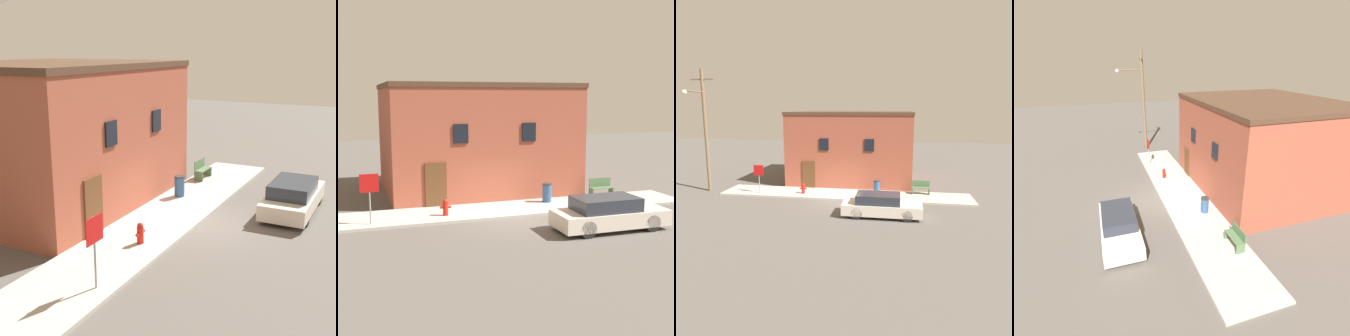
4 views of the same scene
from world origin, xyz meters
TOP-DOWN VIEW (x-y plane):
  - ground_plane at (0.00, 0.00)m, footprint 80.00×80.00m
  - sidewalk at (0.00, 1.41)m, footprint 17.82×2.82m
  - brick_building at (-0.07, 6.92)m, footprint 9.87×8.32m
  - fire_hydrant at (-2.93, 0.98)m, footprint 0.49×0.23m
  - stop_sign at (-6.08, 0.54)m, footprint 0.74×0.06m
  - bench at (5.43, 2.24)m, footprint 1.23×0.44m
  - trash_bin at (2.29, 2.01)m, footprint 0.46×0.46m
  - utility_pole at (-10.30, 0.95)m, footprint 1.80×2.43m
  - parked_car at (2.84, -2.81)m, footprint 4.55×1.77m

SIDE VIEW (x-z plane):
  - ground_plane at x=0.00m, z-range 0.00..0.00m
  - sidewalk at x=0.00m, z-range 0.00..0.13m
  - fire_hydrant at x=-2.93m, z-range 0.12..0.84m
  - bench at x=5.43m, z-range 0.09..1.04m
  - trash_bin at x=2.29m, z-range 0.13..1.04m
  - parked_car at x=2.84m, z-range -0.02..1.31m
  - stop_sign at x=-6.08m, z-range 0.55..2.61m
  - brick_building at x=-0.07m, z-range 0.00..5.90m
  - utility_pole at x=-10.30m, z-range 0.30..9.25m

